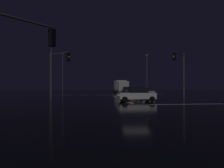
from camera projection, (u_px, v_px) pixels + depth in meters
The scene contains 14 objects.
ground at pixel (136, 105), 19.91m from camera, with size 120.00×120.00×0.10m, color black.
stop_line_north at pixel (120, 99), 28.98m from camera, with size 0.35×15.74×0.01m.
centre_line_ns at pixel (111, 95), 40.50m from camera, with size 22.00×0.15×0.01m.
sedan_silver at pixel (145, 92), 31.77m from camera, with size 2.02×4.33×1.57m.
sedan_orange at pixel (133, 91), 37.91m from camera, with size 2.02×4.33×1.57m.
sedan_blue at pixel (128, 90), 43.74m from camera, with size 2.02×4.33×1.57m.
box_truck at pixel (121, 86), 51.50m from camera, with size 2.68×8.28×3.08m.
sedan_white_crossing at pixel (137, 95), 23.95m from camera, with size 4.33×2.02×1.57m.
traffic_signal_nw at pixel (58, 66), 27.29m from camera, with size 2.88×2.88×6.34m.
traffic_signal_ne at pixel (180, 66), 29.33m from camera, with size 3.00×3.00×6.62m.
traffic_signal_sw at pixel (17, 46), 10.70m from camera, with size 3.11×3.11×5.63m.
streetlamp_left_far at pixel (63, 70), 49.20m from camera, with size 0.44×0.44×9.61m.
streetlamp_left_near at pixel (52, 63), 33.32m from camera, with size 0.44×0.44×9.53m.
streetlamp_right_far at pixel (147, 71), 51.71m from camera, with size 0.44×0.44×9.57m.
Camera 1 is at (-4.71, -19.49, 1.88)m, focal length 33.37 mm.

